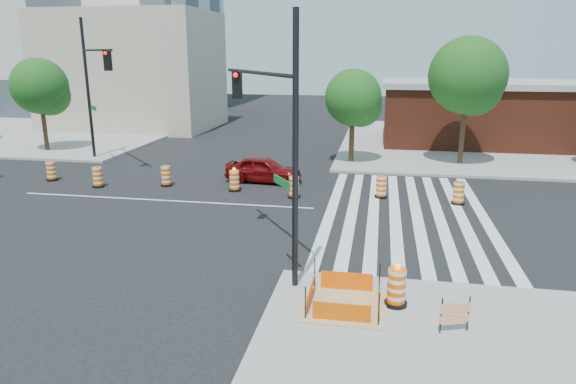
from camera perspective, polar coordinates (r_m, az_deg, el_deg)
ground at (r=24.36m, az=-13.71°, el=-0.91°), size 120.00×120.00×0.00m
sidewalk_ne at (r=40.71m, az=21.94°, el=4.96°), size 22.00×22.00×0.15m
sidewalk_nw at (r=48.56m, az=-24.82°, el=6.17°), size 22.00×22.00×0.15m
crosswalk_east at (r=22.36m, az=12.94°, el=-2.30°), size 6.75×13.50×0.01m
lane_centerline at (r=24.36m, az=-13.71°, el=-0.90°), size 14.00×0.12×0.01m
excavation_pit at (r=13.91m, az=6.24°, el=-12.21°), size 2.20×2.20×0.90m
brick_storefront at (r=40.41m, az=22.25°, el=8.08°), size 16.50×8.50×4.60m
beige_midrise at (r=48.50m, az=-16.78°, el=12.78°), size 14.00×10.00×10.00m
red_coupe at (r=26.91m, az=-2.73°, el=2.53°), size 4.10×1.95×1.35m
signal_pole_se at (r=15.11m, az=-1.68°, el=7.76°), size 3.31×4.81×7.56m
signal_pole_nw at (r=32.84m, az=-20.83°, el=11.84°), size 4.49×4.77×8.47m
pit_drum at (r=13.98m, az=11.96°, el=-10.40°), size 0.60×0.60×1.18m
barricade at (r=13.10m, az=18.07°, el=-12.67°), size 0.74×0.28×0.90m
tree_north_b at (r=38.38m, az=-25.78°, el=10.23°), size 3.69×3.69×6.27m
tree_north_c at (r=31.14m, az=7.31°, el=10.03°), size 3.39×3.35×5.69m
tree_north_d at (r=31.95m, az=19.35°, el=11.67°), size 4.43×4.43×7.53m
median_drum_1 at (r=30.01m, az=-24.79°, el=2.07°), size 0.60×0.60×1.02m
median_drum_2 at (r=27.63m, az=-20.38°, el=1.50°), size 0.60×0.60×1.02m
median_drum_3 at (r=26.86m, az=-13.39°, el=1.67°), size 0.60×0.60×1.02m
median_drum_4 at (r=25.30m, az=-5.97°, el=1.20°), size 0.60×0.60×1.18m
median_drum_5 at (r=23.99m, az=0.66°, el=0.47°), size 0.60×0.60×1.02m
median_drum_6 at (r=24.41m, az=10.32°, el=0.48°), size 0.60×0.60×1.02m
median_drum_7 at (r=24.19m, az=18.41°, el=-0.20°), size 0.60×0.60×1.02m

